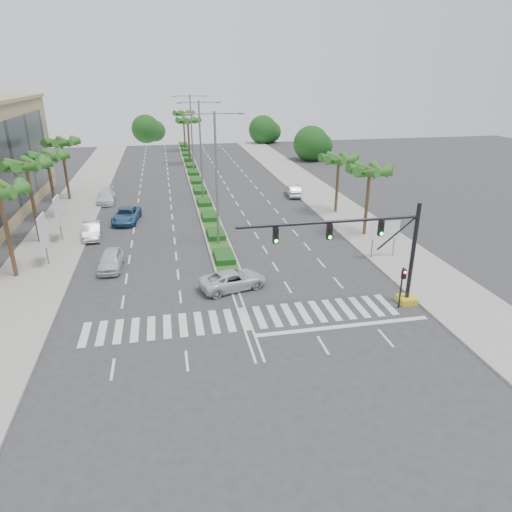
{
  "coord_description": "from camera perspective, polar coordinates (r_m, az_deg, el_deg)",
  "views": [
    {
      "loc": [
        -4.42,
        -25.8,
        14.97
      ],
      "look_at": [
        1.43,
        3.35,
        3.0
      ],
      "focal_mm": 32.0,
      "sensor_mm": 36.0,
      "label": 1
    }
  ],
  "objects": [
    {
      "name": "car_parked_c",
      "position": [
        51.11,
        -15.89,
        4.92
      ],
      "size": [
        3.15,
        5.66,
        1.5
      ],
      "primitive_type": "imported",
      "rotation": [
        0.0,
        0.0,
        -0.13
      ],
      "color": "#2C5987",
      "rests_on": "ground"
    },
    {
      "name": "streetlight_far",
      "position": [
        72.39,
        -8.06,
        15.25
      ],
      "size": [
        5.1,
        0.25,
        12.0
      ],
      "color": "slate",
      "rests_on": "ground"
    },
    {
      "name": "car_parked_b",
      "position": [
        47.13,
        -19.82,
        3.03
      ],
      "size": [
        1.94,
        4.61,
        1.48
      ],
      "primitive_type": "imported",
      "rotation": [
        0.0,
        0.0,
        0.08
      ],
      "color": "#B8B8BD",
      "rests_on": "ground"
    },
    {
      "name": "palm_right_far",
      "position": [
        52.2,
        10.31,
        11.6
      ],
      "size": [
        4.57,
        4.68,
        6.75
      ],
      "color": "brown",
      "rests_on": "ground"
    },
    {
      "name": "median_grass",
      "position": [
        72.45,
        -7.73,
        9.99
      ],
      "size": [
        1.8,
        75.0,
        0.04
      ],
      "primitive_type": "cube",
      "color": "#29571D",
      "rests_on": "median"
    },
    {
      "name": "car_parked_d",
      "position": [
        59.77,
        -18.24,
        7.05
      ],
      "size": [
        2.16,
        5.1,
        1.47
      ],
      "primitive_type": "imported",
      "rotation": [
        0.0,
        0.0,
        0.02
      ],
      "color": "white",
      "rests_on": "ground"
    },
    {
      "name": "pedestrian_signal",
      "position": [
        32.0,
        17.83,
        -3.02
      ],
      "size": [
        0.28,
        0.36,
        3.0
      ],
      "color": "black",
      "rests_on": "ground"
    },
    {
      "name": "car_parked_a",
      "position": [
        39.1,
        -17.72,
        -0.48
      ],
      "size": [
        1.98,
        4.5,
        1.51
      ],
      "primitive_type": "imported",
      "rotation": [
        0.0,
        0.0,
        -0.05
      ],
      "color": "silver",
      "rests_on": "ground"
    },
    {
      "name": "direction_sign",
      "position": [
        40.24,
        15.77,
        2.96
      ],
      "size": [
        2.7,
        0.11,
        3.4
      ],
      "color": "slate",
      "rests_on": "ground"
    },
    {
      "name": "ground",
      "position": [
        30.15,
        -1.42,
        -7.84
      ],
      "size": [
        160.0,
        160.0,
        0.0
      ],
      "primitive_type": "plane",
      "color": "#333335",
      "rests_on": "ground"
    },
    {
      "name": "signal_gantry",
      "position": [
        31.39,
        15.42,
        -0.41
      ],
      "size": [
        12.6,
        1.2,
        7.2
      ],
      "color": "gold",
      "rests_on": "ground"
    },
    {
      "name": "palm_left_far",
      "position": [
        53.86,
        -24.63,
        10.94
      ],
      "size": [
        4.57,
        4.68,
        7.35
      ],
      "color": "brown",
      "rests_on": "ground"
    },
    {
      "name": "palm_left_end",
      "position": [
        61.54,
        -23.16,
        12.68
      ],
      "size": [
        4.57,
        4.68,
        7.75
      ],
      "color": "brown",
      "rests_on": "ground"
    },
    {
      "name": "palm_median_a",
      "position": [
        81.29,
        -8.52,
        16.2
      ],
      "size": [
        4.57,
        4.68,
        8.05
      ],
      "color": "brown",
      "rests_on": "ground"
    },
    {
      "name": "car_right",
      "position": [
        60.1,
        4.69,
        8.14
      ],
      "size": [
        1.99,
        4.51,
        1.44
      ],
      "primitive_type": "imported",
      "rotation": [
        0.0,
        0.0,
        3.03
      ],
      "color": "#BBBBC0",
      "rests_on": "ground"
    },
    {
      "name": "median",
      "position": [
        72.48,
        -7.72,
        9.9
      ],
      "size": [
        2.2,
        75.0,
        0.2
      ],
      "primitive_type": "cube",
      "color": "gray",
      "rests_on": "ground"
    },
    {
      "name": "billboard_far",
      "position": [
        46.52,
        -23.53,
        5.13
      ],
      "size": [
        0.18,
        2.1,
        4.35
      ],
      "color": "slate",
      "rests_on": "ground"
    },
    {
      "name": "palm_left_mid",
      "position": [
        46.11,
        -26.76,
        9.77
      ],
      "size": [
        4.57,
        4.68,
        7.95
      ],
      "color": "brown",
      "rests_on": "ground"
    },
    {
      "name": "streetlight_near",
      "position": [
        40.86,
        -4.99,
        10.33
      ],
      "size": [
        5.1,
        0.25,
        12.0
      ],
      "color": "slate",
      "rests_on": "ground"
    },
    {
      "name": "palm_median_b",
      "position": [
        96.21,
        -9.08,
        17.03
      ],
      "size": [
        4.57,
        4.68,
        8.05
      ],
      "color": "brown",
      "rests_on": "ground"
    },
    {
      "name": "footpath_right",
      "position": [
        52.0,
        11.38,
        4.85
      ],
      "size": [
        6.0,
        120.0,
        0.15
      ],
      "primitive_type": "cube",
      "color": "gray",
      "rests_on": "ground"
    },
    {
      "name": "footpath_left",
      "position": [
        49.35,
        -23.4,
        2.51
      ],
      "size": [
        6.0,
        120.0,
        0.15
      ],
      "primitive_type": "cube",
      "color": "gray",
      "rests_on": "ground"
    },
    {
      "name": "car_crossing",
      "position": [
        33.92,
        -2.87,
        -2.97
      ],
      "size": [
        5.47,
        3.57,
        1.4
      ],
      "primitive_type": "imported",
      "rotation": [
        0.0,
        0.0,
        1.84
      ],
      "color": "silver",
      "rests_on": "ground"
    },
    {
      "name": "billboard_near",
      "position": [
        40.92,
        -25.07,
        2.75
      ],
      "size": [
        0.18,
        2.1,
        4.35
      ],
      "color": "slate",
      "rests_on": "ground"
    },
    {
      "name": "palm_right_near",
      "position": [
        44.93,
        14.02,
        10.04
      ],
      "size": [
        4.57,
        4.68,
        7.05
      ],
      "color": "brown",
      "rests_on": "ground"
    },
    {
      "name": "streetlight_mid",
      "position": [
        56.56,
        -6.94,
        13.48
      ],
      "size": [
        5.1,
        0.25,
        12.0
      ],
      "color": "slate",
      "rests_on": "ground"
    }
  ]
}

